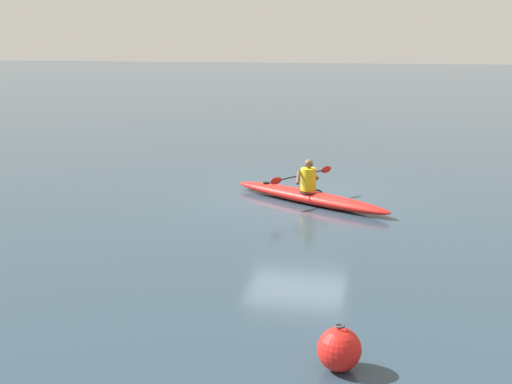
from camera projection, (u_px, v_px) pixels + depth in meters
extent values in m
plane|color=#283D4C|center=(298.00, 197.00, 17.58)|extent=(160.00, 160.00, 0.00)
ellipsoid|color=red|center=(309.00, 197.00, 16.91)|extent=(4.28, 2.98, 0.31)
torus|color=black|center=(311.00, 192.00, 16.84)|extent=(0.76, 0.76, 0.04)
cylinder|color=black|center=(267.00, 183.00, 17.82)|extent=(0.18, 0.18, 0.02)
cylinder|color=yellow|center=(308.00, 179.00, 16.83)|extent=(0.38, 0.38, 0.55)
sphere|color=brown|center=(309.00, 164.00, 16.75)|extent=(0.21, 0.21, 0.21)
cylinder|color=black|center=(302.00, 175.00, 16.95)|extent=(1.03, 1.64, 0.03)
ellipsoid|color=red|center=(276.00, 181.00, 16.27)|extent=(0.25, 0.36, 0.17)
ellipsoid|color=red|center=(326.00, 170.00, 17.62)|extent=(0.25, 0.36, 0.17)
cylinder|color=brown|center=(298.00, 178.00, 16.67)|extent=(0.13, 0.32, 0.34)
cylinder|color=brown|center=(313.00, 174.00, 17.07)|extent=(0.29, 0.22, 0.34)
sphere|color=red|center=(339.00, 349.00, 8.50)|extent=(0.55, 0.55, 0.55)
torus|color=#333338|center=(340.00, 326.00, 8.43)|extent=(0.12, 0.12, 0.02)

